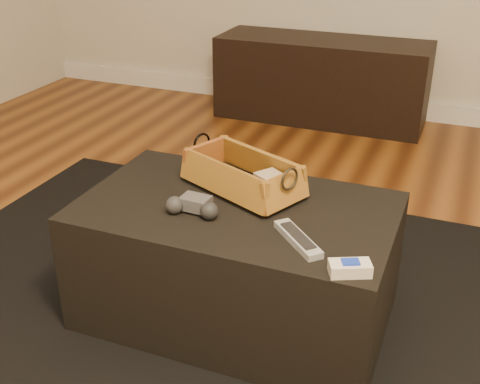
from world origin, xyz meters
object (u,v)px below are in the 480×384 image
at_px(ottoman, 237,261).
at_px(tv_remote, 235,182).
at_px(silver_remote, 298,239).
at_px(media_cabinet, 321,80).
at_px(game_controller, 193,206).
at_px(cream_gadget, 350,268).
at_px(wicker_basket, 243,176).

relative_size(ottoman, tv_remote, 4.60).
bearing_deg(silver_remote, media_cabinet, 102.98).
distance_m(game_controller, cream_gadget, 0.54).
bearing_deg(cream_gadget, ottoman, 149.44).
relative_size(ottoman, cream_gadget, 8.25).
xyz_separation_m(ottoman, silver_remote, (0.25, -0.14, 0.22)).
bearing_deg(media_cabinet, cream_gadget, -73.64).
distance_m(tv_remote, silver_remote, 0.39).
xyz_separation_m(ottoman, wicker_basket, (-0.02, 0.11, 0.26)).
bearing_deg(media_cabinet, game_controller, -85.59).
height_order(ottoman, game_controller, game_controller).
distance_m(tv_remote, wicker_basket, 0.03).
height_order(media_cabinet, game_controller, media_cabinet).
bearing_deg(tv_remote, game_controller, -85.73).
xyz_separation_m(media_cabinet, cream_gadget, (0.69, -2.35, 0.19)).
bearing_deg(cream_gadget, wicker_basket, 140.84).
relative_size(media_cabinet, game_controller, 7.55).
distance_m(media_cabinet, game_controller, 2.22).
bearing_deg(silver_remote, ottoman, 149.68).
height_order(wicker_basket, silver_remote, wicker_basket).
bearing_deg(game_controller, media_cabinet, 94.41).
height_order(game_controller, cream_gadget, game_controller).
distance_m(wicker_basket, game_controller, 0.23).
height_order(ottoman, tv_remote, tv_remote).
xyz_separation_m(ottoman, game_controller, (-0.10, -0.10, 0.24)).
relative_size(tv_remote, silver_remote, 1.18).
bearing_deg(cream_gadget, media_cabinet, 106.36).
bearing_deg(ottoman, silver_remote, -30.32).
xyz_separation_m(wicker_basket, game_controller, (-0.08, -0.22, -0.02)).
relative_size(tv_remote, game_controller, 1.25).
height_order(media_cabinet, tv_remote, media_cabinet).
relative_size(game_controller, cream_gadget, 1.44).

